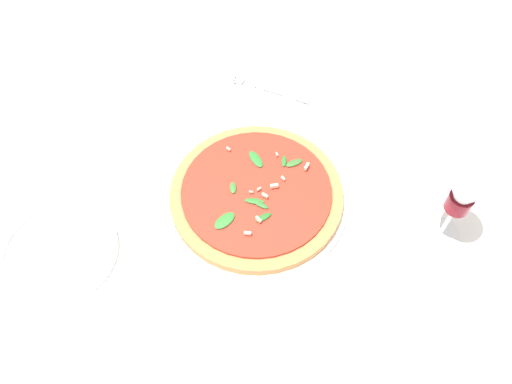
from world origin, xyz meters
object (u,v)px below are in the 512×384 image
wine_glass (463,196)px  fork (263,87)px  side_plate_white (58,251)px  pizza_arugula_main (256,196)px

wine_glass → fork: bearing=-16.8°
fork → side_plate_white: side_plate_white is taller
pizza_arugula_main → wine_glass: wine_glass is taller
fork → side_plate_white: size_ratio=1.03×
side_plate_white → pizza_arugula_main: bearing=-130.3°
fork → wine_glass: bearing=155.0°
wine_glass → fork: wine_glass is taller
wine_glass → side_plate_white: (0.56, 0.40, -0.11)m
fork → side_plate_white: (0.09, 0.54, 0.00)m
fork → side_plate_white: bearing=72.0°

